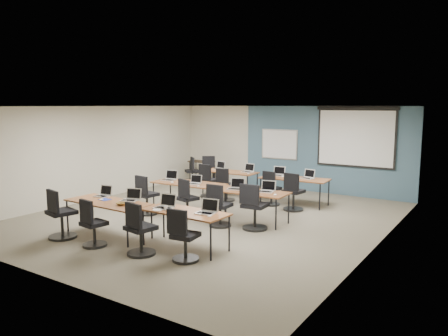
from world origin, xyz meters
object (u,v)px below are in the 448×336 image
Objects in this scene: projector_screen at (356,134)px; laptop_3 at (207,210)px; laptop_8 at (219,167)px; task_chair_8 at (208,183)px; task_chair_5 at (187,202)px; laptop_9 at (248,170)px; training_table_mid_left at (189,184)px; task_chair_3 at (183,240)px; laptop_7 at (267,189)px; laptop_0 at (103,194)px; training_table_back_left at (230,173)px; spare_chair_a at (213,173)px; task_chair_4 at (146,198)px; laptop_11 at (308,176)px; task_chair_0 at (60,218)px; laptop_4 at (170,178)px; utility_table at (201,164)px; training_table_back_right at (294,180)px; training_table_mid_right at (249,193)px; task_chair_9 at (225,188)px; task_chair_11 at (293,195)px; task_chair_7 at (254,210)px; laptop_6 at (236,187)px; task_chair_2 at (139,233)px; training_table_front_left at (108,203)px; laptop_1 at (131,198)px; task_chair_6 at (219,209)px; laptop_5 at (194,182)px; training_table_front_right at (185,213)px; task_chair_1 at (92,227)px; task_chair_10 at (271,191)px; laptop_2 at (165,205)px; laptop_10 at (278,173)px; spare_chair_b at (192,174)px.

projector_screen is 6.88× the size of laptop_3.
task_chair_8 is at bearing -73.79° from laptop_8.
laptop_9 reaches higher than task_chair_5.
task_chair_3 reaches higher than training_table_mid_left.
task_chair_3 is 2.82× the size of laptop_7.
projector_screen is at bearing 55.37° from laptop_0.
spare_chair_a is (-1.35, 1.07, -0.26)m from training_table_back_left.
task_chair_4 is 4.44m from laptop_11.
training_table_mid_left is 3.65m from spare_chair_a.
training_table_back_left is at bearing 80.02° from laptop_0.
training_table_mid_left is 2.27m from laptop_7.
laptop_4 is (0.04, 3.42, 0.36)m from task_chair_0.
task_chair_8 is at bearing -52.86° from utility_table.
training_table_back_left is at bearing 174.69° from training_table_back_right.
training_table_mid_right is 1.84× the size of task_chair_8.
laptop_0 is 3.93m from task_chair_9.
laptop_3 reaches higher than laptop_11.
task_chair_8 is at bearing -176.50° from task_chair_11.
task_chair_7 is 3.13× the size of laptop_11.
laptop_6 is 1.76m from task_chair_11.
laptop_0 is 2.42m from laptop_4.
laptop_4 is at bearing -69.49° from utility_table.
laptop_3 is at bearing 80.09° from task_chair_3.
training_table_back_right is at bearing 93.41° from task_chair_2.
training_table_front_left is 5.77× the size of laptop_1.
task_chair_0 is at bearing -134.98° from task_chair_6.
projector_screen is 7.03× the size of laptop_7.
task_chair_7 is (0.81, -0.56, -0.36)m from laptop_6.
training_table_mid_right is 0.90m from task_chair_6.
laptop_5 is at bearing -15.16° from laptop_4.
training_table_front_right is 5.10m from training_table_back_left.
projector_screen is 8.12m from task_chair_1.
spare_chair_a reaches higher than laptop_9.
task_chair_7 is 2.42m from task_chair_10.
training_table_front_right is 2.70m from task_chair_0.
task_chair_7 is at bearing -52.38° from task_chair_9.
training_table_back_right is 3.25m from task_chair_5.
laptop_10 is (0.07, 4.81, -0.00)m from laptop_2.
laptop_9 is (-1.62, 0.24, 0.11)m from training_table_back_right.
laptop_10 is at bearing 98.20° from laptop_7.
projector_screen is at bearing 69.11° from task_chair_6.
laptop_9 is at bearing 96.47° from task_chair_1.
projector_screen is 3.35m from laptop_9.
task_chair_10 is at bearing 104.04° from task_chair_7.
training_table_mid_left is at bearing -136.31° from training_table_back_right.
training_table_back_left is at bearing 93.30° from training_table_front_left.
laptop_1 is (0.30, -2.36, 0.10)m from training_table_mid_left.
projector_screen reaches higher than task_chair_4.
spare_chair_b is at bearing 101.07° from laptop_0.
task_chair_1 is 0.95× the size of task_chair_11.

